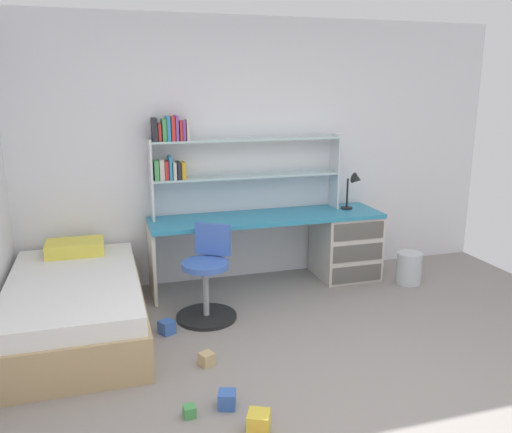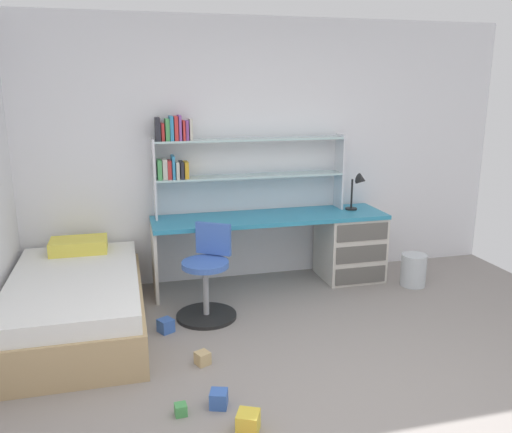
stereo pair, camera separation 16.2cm
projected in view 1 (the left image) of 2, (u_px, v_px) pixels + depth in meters
name	position (u px, v px, depth m)	size (l,w,h in m)	color
ground_plane	(362.00, 421.00, 3.14)	(5.44, 6.18, 0.02)	gray
room_shell	(132.00, 182.00, 3.63)	(5.44, 6.18, 2.60)	silver
desk	(325.00, 241.00, 5.36)	(2.30, 0.59, 0.71)	teal
bookshelf_hutch	(216.00, 156.00, 5.01)	(1.90, 0.22, 0.97)	silver
desk_lamp	(355.00, 185.00, 5.33)	(0.20, 0.17, 0.38)	black
swivel_chair	(207.00, 282.00, 4.45)	(0.52, 0.52, 0.80)	black
bed_platform	(75.00, 306.00, 4.17)	(1.05, 1.82, 0.59)	tan
waste_bin	(409.00, 268.00, 5.27)	(0.25, 0.25, 0.32)	silver
toy_block_green_0	(190.00, 411.00, 3.15)	(0.07, 0.07, 0.07)	#479E51
toy_block_natural_1	(207.00, 359.00, 3.73)	(0.09, 0.09, 0.09)	tan
toy_block_blue_2	(227.00, 400.00, 3.24)	(0.11, 0.11, 0.11)	#3860B7
toy_block_yellow_3	(259.00, 422.00, 3.00)	(0.13, 0.13, 0.13)	gold
toy_block_blue_5	(167.00, 327.00, 4.21)	(0.11, 0.11, 0.11)	#3860B7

